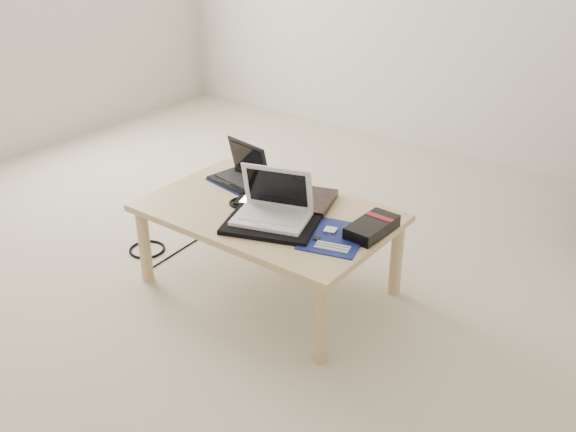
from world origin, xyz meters
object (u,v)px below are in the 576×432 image
Objects in this scene: coffee_table at (268,219)px; white_laptop at (273,208)px; netbook at (241,173)px; gpu_box at (372,227)px.

white_laptop is (0.09, -0.07, 0.11)m from coffee_table.
netbook is 0.82× the size of white_laptop.
gpu_box is (0.77, -0.08, -0.01)m from netbook.
netbook is at bearing 150.38° from coffee_table.
gpu_box is at bearing -5.80° from netbook.
gpu_box is at bearing 22.35° from white_laptop.
white_laptop is at bearing -38.48° from coffee_table.
white_laptop is at bearing -157.65° from gpu_box.
coffee_table is 3.05× the size of white_laptop.
coffee_table is 0.35m from netbook.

